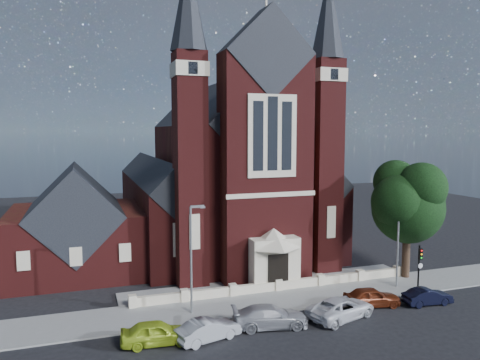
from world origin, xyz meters
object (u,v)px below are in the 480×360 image
object	(u,v)px
church	(222,177)
car_lime_van	(156,333)
car_white_suv	(341,308)
car_navy	(427,297)
traffic_signal	(420,262)
street_lamp_left	(192,253)
car_silver_a	(208,330)
street_tree	(411,203)
parish_hall	(76,230)
car_silver_b	(270,317)
street_lamp_right	(399,235)
car_dark_red	(372,297)

from	to	relation	value
church	car_lime_van	size ratio (longest dim) A/B	7.82
car_white_suv	car_navy	size ratio (longest dim) A/B	1.40
traffic_signal	car_white_suv	xyz separation A→B (m)	(-8.99, -2.64, -1.83)
street_lamp_left	traffic_signal	world-z (taller)	street_lamp_left
traffic_signal	car_silver_a	bearing A→B (deg)	-170.94
church	street_tree	distance (m)	21.38
parish_hall	street_tree	world-z (taller)	street_tree
parish_hall	traffic_signal	size ratio (longest dim) A/B	3.05
church	car_white_suv	world-z (taller)	church
parish_hall	car_navy	world-z (taller)	parish_hall
street_tree	car_white_suv	distance (m)	13.63
traffic_signal	car_white_suv	bearing A→B (deg)	-163.63
car_silver_b	car_silver_a	bearing A→B (deg)	107.63
car_silver_a	parish_hall	bearing A→B (deg)	7.34
car_silver_a	car_white_suv	distance (m)	9.99
street_lamp_right	street_lamp_left	bearing A→B (deg)	180.00
street_lamp_right	car_silver_a	xyz separation A→B (m)	(-18.07, -4.60, -3.89)
parish_hall	street_tree	distance (m)	31.27
street_lamp_right	traffic_signal	distance (m)	2.71
street_tree	car_dark_red	distance (m)	10.57
church	car_dark_red	size ratio (longest dim) A/B	8.07
parish_hall	church	bearing A→B (deg)	17.16
car_lime_van	parish_hall	bearing A→B (deg)	19.31
church	street_tree	xyz separation A→B (m)	(12.60, -17.23, -1.23)
street_lamp_right	car_silver_b	distance (m)	14.61
car_silver_a	car_dark_red	size ratio (longest dim) A/B	0.99
car_white_suv	car_navy	distance (m)	7.75
parish_hall	car_lime_van	bearing A→B (deg)	-75.17
street_tree	car_navy	distance (m)	9.02
car_dark_red	car_silver_b	bearing A→B (deg)	107.41
traffic_signal	car_silver_b	world-z (taller)	traffic_signal
car_navy	car_silver_a	bearing A→B (deg)	95.85
car_silver_b	car_dark_red	distance (m)	8.93
street_lamp_right	car_navy	xyz separation A→B (m)	(-0.33, -4.06, -3.96)
street_tree	street_lamp_left	bearing A→B (deg)	-175.24
car_navy	parish_hall	bearing A→B (deg)	59.08
street_lamp_left	traffic_signal	size ratio (longest dim) A/B	2.02
car_lime_van	street_tree	bearing A→B (deg)	-71.88
parish_hall	traffic_signal	distance (m)	31.20
street_tree	car_lime_van	world-z (taller)	street_tree
street_lamp_right	car_white_suv	xyz separation A→B (m)	(-8.08, -4.22, -3.85)
car_silver_b	car_white_suv	world-z (taller)	car_silver_b
church	traffic_signal	xyz separation A→B (m)	(11.00, -20.52, -5.60)
church	parish_hall	bearing A→B (deg)	-162.84
parish_hall	car_dark_red	bearing A→B (deg)	-38.36
parish_hall	car_silver_b	distance (m)	22.21
street_lamp_right	car_white_suv	distance (m)	9.89
parish_hall	traffic_signal	world-z (taller)	parish_hall
street_lamp_left	car_lime_van	distance (m)	6.50
traffic_signal	car_navy	xyz separation A→B (m)	(-1.24, -2.49, -1.95)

